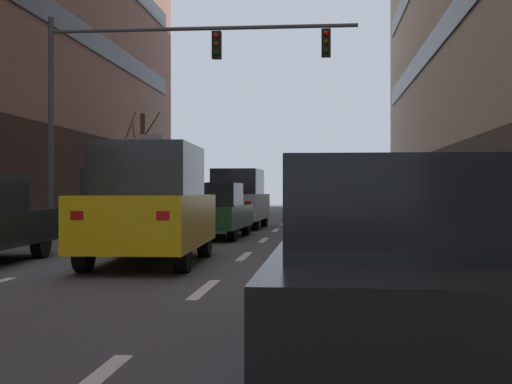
# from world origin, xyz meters

# --- Properties ---
(ground_plane) EXTENTS (120.00, 120.00, 0.00)m
(ground_plane) POSITION_xyz_m (0.00, 0.00, 0.00)
(ground_plane) COLOR #424247
(sidewalk_right) EXTENTS (3.34, 80.00, 0.14)m
(sidewalk_right) POSITION_xyz_m (6.51, 0.00, 0.07)
(sidewalk_right) COLOR gray
(sidewalk_right) RESTS_ON ground
(lane_stripe_l1_s4) EXTENTS (0.16, 2.00, 0.01)m
(lane_stripe_l1_s4) POSITION_xyz_m (-1.61, 2.00, 0.00)
(lane_stripe_l1_s4) COLOR silver
(lane_stripe_l1_s4) RESTS_ON ground
(lane_stripe_l1_s5) EXTENTS (0.16, 2.00, 0.01)m
(lane_stripe_l1_s5) POSITION_xyz_m (-1.61, 7.00, 0.00)
(lane_stripe_l1_s5) COLOR silver
(lane_stripe_l1_s5) RESTS_ON ground
(lane_stripe_l1_s6) EXTENTS (0.16, 2.00, 0.01)m
(lane_stripe_l1_s6) POSITION_xyz_m (-1.61, 12.00, 0.00)
(lane_stripe_l1_s6) COLOR silver
(lane_stripe_l1_s6) RESTS_ON ground
(lane_stripe_l1_s7) EXTENTS (0.16, 2.00, 0.01)m
(lane_stripe_l1_s7) POSITION_xyz_m (-1.61, 17.00, 0.00)
(lane_stripe_l1_s7) COLOR silver
(lane_stripe_l1_s7) RESTS_ON ground
(lane_stripe_l1_s8) EXTENTS (0.16, 2.00, 0.01)m
(lane_stripe_l1_s8) POSITION_xyz_m (-1.61, 22.00, 0.00)
(lane_stripe_l1_s8) COLOR silver
(lane_stripe_l1_s8) RESTS_ON ground
(lane_stripe_l1_s9) EXTENTS (0.16, 2.00, 0.01)m
(lane_stripe_l1_s9) POSITION_xyz_m (-1.61, 27.00, 0.00)
(lane_stripe_l1_s9) COLOR silver
(lane_stripe_l1_s9) RESTS_ON ground
(lane_stripe_l1_s10) EXTENTS (0.16, 2.00, 0.01)m
(lane_stripe_l1_s10) POSITION_xyz_m (-1.61, 32.00, 0.00)
(lane_stripe_l1_s10) COLOR silver
(lane_stripe_l1_s10) RESTS_ON ground
(lane_stripe_l2_s3) EXTENTS (0.16, 2.00, 0.01)m
(lane_stripe_l2_s3) POSITION_xyz_m (1.61, -3.00, 0.00)
(lane_stripe_l2_s3) COLOR silver
(lane_stripe_l2_s3) RESTS_ON ground
(lane_stripe_l2_s4) EXTENTS (0.16, 2.00, 0.01)m
(lane_stripe_l2_s4) POSITION_xyz_m (1.61, 2.00, 0.00)
(lane_stripe_l2_s4) COLOR silver
(lane_stripe_l2_s4) RESTS_ON ground
(lane_stripe_l2_s5) EXTENTS (0.16, 2.00, 0.01)m
(lane_stripe_l2_s5) POSITION_xyz_m (1.61, 7.00, 0.00)
(lane_stripe_l2_s5) COLOR silver
(lane_stripe_l2_s5) RESTS_ON ground
(lane_stripe_l2_s6) EXTENTS (0.16, 2.00, 0.01)m
(lane_stripe_l2_s6) POSITION_xyz_m (1.61, 12.00, 0.00)
(lane_stripe_l2_s6) COLOR silver
(lane_stripe_l2_s6) RESTS_ON ground
(lane_stripe_l2_s7) EXTENTS (0.16, 2.00, 0.01)m
(lane_stripe_l2_s7) POSITION_xyz_m (1.61, 17.00, 0.00)
(lane_stripe_l2_s7) COLOR silver
(lane_stripe_l2_s7) RESTS_ON ground
(lane_stripe_l2_s8) EXTENTS (0.16, 2.00, 0.01)m
(lane_stripe_l2_s8) POSITION_xyz_m (1.61, 22.00, 0.00)
(lane_stripe_l2_s8) COLOR silver
(lane_stripe_l2_s8) RESTS_ON ground
(lane_stripe_l2_s9) EXTENTS (0.16, 2.00, 0.01)m
(lane_stripe_l2_s9) POSITION_xyz_m (1.61, 27.00, 0.00)
(lane_stripe_l2_s9) COLOR silver
(lane_stripe_l2_s9) RESTS_ON ground
(lane_stripe_l2_s10) EXTENTS (0.16, 2.00, 0.01)m
(lane_stripe_l2_s10) POSITION_xyz_m (1.61, 32.00, 0.00)
(lane_stripe_l2_s10) COLOR silver
(lane_stripe_l2_s10) RESTS_ON ground
(car_driving_1) EXTENTS (2.00, 4.53, 2.17)m
(car_driving_1) POSITION_xyz_m (0.14, 13.24, 1.08)
(car_driving_1) COLOR black
(car_driving_1) RESTS_ON ground
(taxi_driving_2) EXTENTS (2.10, 4.69, 2.43)m
(taxi_driving_2) POSITION_xyz_m (0.03, 0.31, 1.11)
(taxi_driving_2) COLOR black
(taxi_driving_2) RESTS_ON ground
(car_driving_3) EXTENTS (1.92, 4.32, 1.60)m
(car_driving_3) POSITION_xyz_m (0.07, 7.65, 0.79)
(car_driving_3) COLOR black
(car_driving_3) RESTS_ON ground
(car_driving_4) EXTENTS (1.78, 4.20, 2.03)m
(car_driving_4) POSITION_xyz_m (-3.28, 9.32, 1.01)
(car_driving_4) COLOR black
(car_driving_4) RESTS_ON ground
(car_driving_5) EXTENTS (1.75, 4.16, 1.56)m
(car_driving_5) POSITION_xyz_m (-3.21, 18.85, 0.77)
(car_driving_5) COLOR black
(car_driving_5) RESTS_ON ground
(taxi_driving_6) EXTENTS (1.98, 4.58, 1.89)m
(taxi_driving_6) POSITION_xyz_m (-3.34, 28.94, 0.84)
(taxi_driving_6) COLOR black
(taxi_driving_6) RESTS_ON ground
(car_parked_0) EXTENTS (1.78, 4.25, 1.59)m
(car_parked_0) POSITION_xyz_m (3.79, -7.53, 0.78)
(car_parked_0) COLOR black
(car_parked_0) RESTS_ON ground
(traffic_signal_0) EXTENTS (9.64, 0.35, 6.68)m
(traffic_signal_0) POSITION_xyz_m (-1.93, 8.79, 4.96)
(traffic_signal_0) COLOR #4C4C51
(traffic_signal_0) RESTS_ON sidewalk_left
(street_tree_0) EXTENTS (1.69, 1.56, 5.47)m
(street_tree_0) POSITION_xyz_m (-6.20, 23.81, 2.93)
(street_tree_0) COLOR #4C3823
(street_tree_0) RESTS_ON sidewalk_left
(pedestrian_0) EXTENTS (0.30, 0.51, 1.66)m
(pedestrian_0) POSITION_xyz_m (7.37, 15.59, 1.10)
(pedestrian_0) COLOR #383D59
(pedestrian_0) RESTS_ON sidewalk_right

